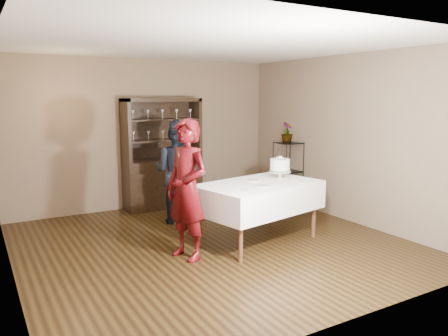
{
  "coord_description": "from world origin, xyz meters",
  "views": [
    {
      "loc": [
        -2.8,
        -5.14,
        2.03
      ],
      "look_at": [
        0.25,
        0.1,
        1.03
      ],
      "focal_mm": 35.0,
      "sensor_mm": 36.0,
      "label": 1
    }
  ],
  "objects_px": {
    "cake": "(280,166)",
    "woman": "(187,190)",
    "china_hutch": "(163,172)",
    "cake_table": "(259,197)",
    "potted_plant": "(287,133)",
    "man": "(178,172)",
    "plant_etagere": "(288,171)"
  },
  "relations": [
    {
      "from": "cake",
      "to": "woman",
      "type": "bearing_deg",
      "value": -172.49
    },
    {
      "from": "woman",
      "to": "china_hutch",
      "type": "bearing_deg",
      "value": 147.08
    },
    {
      "from": "cake_table",
      "to": "potted_plant",
      "type": "xyz_separation_m",
      "value": [
        1.65,
        1.48,
        0.73
      ]
    },
    {
      "from": "china_hutch",
      "to": "potted_plant",
      "type": "relative_size",
      "value": 5.41
    },
    {
      "from": "man",
      "to": "potted_plant",
      "type": "relative_size",
      "value": 4.53
    },
    {
      "from": "plant_etagere",
      "to": "woman",
      "type": "bearing_deg",
      "value": -151.62
    },
    {
      "from": "potted_plant",
      "to": "china_hutch",
      "type": "bearing_deg",
      "value": 153.65
    },
    {
      "from": "cake_table",
      "to": "cake",
      "type": "height_order",
      "value": "cake"
    },
    {
      "from": "plant_etagere",
      "to": "potted_plant",
      "type": "height_order",
      "value": "potted_plant"
    },
    {
      "from": "woman",
      "to": "cake",
      "type": "height_order",
      "value": "woman"
    },
    {
      "from": "plant_etagere",
      "to": "cake_table",
      "type": "distance_m",
      "value": 2.21
    },
    {
      "from": "man",
      "to": "potted_plant",
      "type": "bearing_deg",
      "value": -127.3
    },
    {
      "from": "man",
      "to": "cake_table",
      "type": "bearing_deg",
      "value": 163.68
    },
    {
      "from": "woman",
      "to": "cake",
      "type": "distance_m",
      "value": 1.63
    },
    {
      "from": "china_hutch",
      "to": "man",
      "type": "distance_m",
      "value": 1.09
    },
    {
      "from": "cake_table",
      "to": "cake",
      "type": "distance_m",
      "value": 0.62
    },
    {
      "from": "woman",
      "to": "potted_plant",
      "type": "bearing_deg",
      "value": 101.81
    },
    {
      "from": "plant_etagere",
      "to": "cake",
      "type": "bearing_deg",
      "value": -132.55
    },
    {
      "from": "cake_table",
      "to": "woman",
      "type": "bearing_deg",
      "value": -176.84
    },
    {
      "from": "china_hutch",
      "to": "man",
      "type": "xyz_separation_m",
      "value": [
        -0.17,
        -1.06,
        0.17
      ]
    },
    {
      "from": "china_hutch",
      "to": "potted_plant",
      "type": "bearing_deg",
      "value": -26.35
    },
    {
      "from": "woman",
      "to": "cake_table",
      "type": "bearing_deg",
      "value": 75.96
    },
    {
      "from": "potted_plant",
      "to": "woman",
      "type": "bearing_deg",
      "value": -151.0
    },
    {
      "from": "plant_etagere",
      "to": "potted_plant",
      "type": "xyz_separation_m",
      "value": [
        -0.02,
        0.03,
        0.72
      ]
    },
    {
      "from": "cake_table",
      "to": "woman",
      "type": "distance_m",
      "value": 1.16
    },
    {
      "from": "cake_table",
      "to": "woman",
      "type": "height_order",
      "value": "woman"
    },
    {
      "from": "cake_table",
      "to": "china_hutch",
      "type": "bearing_deg",
      "value": 99.31
    },
    {
      "from": "cake_table",
      "to": "man",
      "type": "distance_m",
      "value": 1.57
    },
    {
      "from": "cake_table",
      "to": "cake",
      "type": "xyz_separation_m",
      "value": [
        0.47,
        0.15,
        0.38
      ]
    },
    {
      "from": "china_hutch",
      "to": "man",
      "type": "bearing_deg",
      "value": -99.18
    },
    {
      "from": "plant_etagere",
      "to": "man",
      "type": "distance_m",
      "value": 2.26
    },
    {
      "from": "china_hutch",
      "to": "cake_table",
      "type": "bearing_deg",
      "value": -80.69
    }
  ]
}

